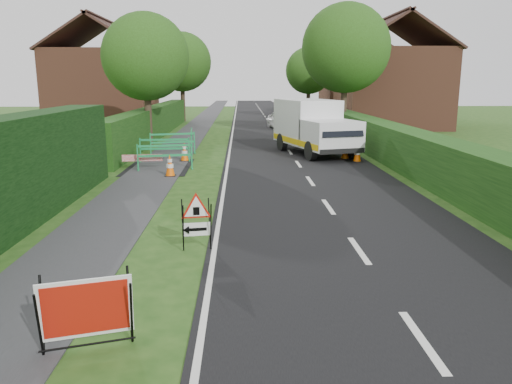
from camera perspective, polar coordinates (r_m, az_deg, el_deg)
name	(u,v)px	position (r m, az deg, el deg)	size (l,w,h in m)	color
ground	(231,272)	(8.89, -2.87, -9.08)	(120.00, 120.00, 0.00)	#1E4313
road_surface	(267,120)	(43.45, 1.31, 8.21)	(6.00, 90.00, 0.02)	black
footpath	(204,120)	(43.50, -6.02, 8.15)	(2.00, 90.00, 0.02)	#2D2D30
hedge_west_far	(155,137)	(30.88, -11.49, 6.19)	(1.00, 24.00, 1.80)	#14380F
hedge_east	(369,149)	(25.28, 12.77, 4.78)	(1.20, 50.00, 1.50)	#14380F
house_west	(104,87)	(39.59, -17.01, 11.45)	(7.50, 7.40, 7.88)	brown
house_east_a	(391,87)	(37.84, 15.16, 11.53)	(7.50, 7.40, 7.88)	brown
house_east_b	(359,85)	(51.63, 11.72, 11.85)	(7.50, 7.40, 7.88)	brown
tree_nw	(146,57)	(26.72, -12.50, 14.84)	(4.40, 4.40, 6.70)	#2D2116
tree_ne	(346,48)	(30.95, 10.22, 15.86)	(5.20, 5.20, 7.79)	#2D2116
tree_fw	(182,62)	(42.56, -8.49, 14.49)	(4.80, 4.80, 7.24)	#2D2116
tree_fe	(309,71)	(46.69, 6.06, 13.62)	(4.20, 4.20, 6.33)	#2D2116
red_rect_sign	(86,310)	(6.60, -18.84, -12.62)	(1.23, 0.93, 0.93)	black
triangle_sign	(195,217)	(9.78, -7.01, -2.89)	(0.77, 0.77, 0.98)	black
works_van	(313,126)	(23.10, 6.56, 7.54)	(3.48, 5.71, 2.44)	silver
traffic_cone_0	(357,153)	(21.10, 11.51, 4.43)	(0.38, 0.38, 0.79)	black
traffic_cone_1	(345,150)	(21.77, 10.16, 4.73)	(0.38, 0.38, 0.79)	black
traffic_cone_2	(338,143)	(24.17, 9.33, 5.52)	(0.38, 0.38, 0.79)	black
traffic_cone_3	(170,165)	(17.75, -9.81, 3.01)	(0.38, 0.38, 0.79)	black
traffic_cone_4	(185,152)	(21.10, -8.17, 4.56)	(0.38, 0.38, 0.79)	black
ped_barrier_0	(165,153)	(19.08, -10.37, 4.37)	(2.09, 0.72, 1.00)	#188544
ped_barrier_1	(165,147)	(21.06, -10.39, 5.12)	(2.08, 0.53, 1.00)	#188544
ped_barrier_2	(173,140)	(23.26, -9.51, 5.84)	(2.08, 0.83, 1.00)	#188544
ped_barrier_3	(191,137)	(24.47, -7.38, 6.23)	(0.52, 2.08, 1.00)	#188544
redwhite_plank	(143,170)	(19.42, -12.80, 2.52)	(1.50, 0.04, 0.25)	red
hatchback_car	(282,120)	(35.33, 3.02, 8.21)	(1.48, 3.69, 1.26)	white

